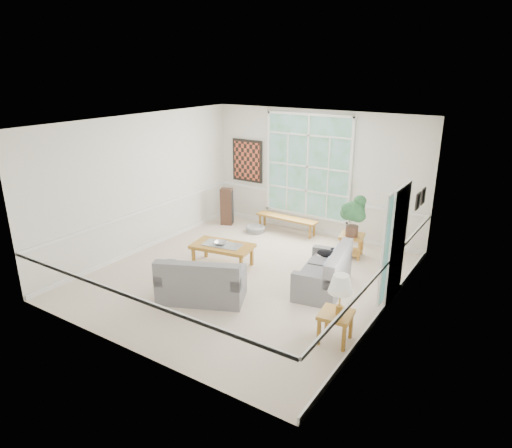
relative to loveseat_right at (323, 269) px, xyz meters
The scene contains 24 objects.
floor 1.58m from the loveseat_right, 167.95° to the right, with size 5.50×6.00×0.01m, color beige.
ceiling 3.02m from the loveseat_right, 167.95° to the right, with size 5.50×6.00×0.02m, color white.
wall_back 3.26m from the loveseat_right, 119.20° to the left, with size 5.50×0.02×3.00m, color silver.
wall_front 3.80m from the loveseat_right, 114.29° to the right, with size 5.50×0.02×3.00m, color silver.
wall_left 4.40m from the loveseat_right, behind, with size 0.02×6.00×3.00m, color silver.
wall_right 1.70m from the loveseat_right, 14.33° to the right, with size 0.02×6.00×3.00m, color silver.
window_back 3.38m from the loveseat_right, 122.75° to the left, with size 2.30×0.08×2.40m, color white.
entry_door 1.40m from the loveseat_right, 13.01° to the left, with size 0.08×0.90×2.10m, color white.
door_sidelight 1.47m from the loveseat_right, 16.10° to the right, with size 0.08×0.26×1.90m, color white.
wall_art 4.50m from the loveseat_right, 142.66° to the left, with size 0.90×0.06×1.10m, color maroon.
wall_frame_near 2.20m from the loveseat_right, 49.72° to the left, with size 0.04×0.26×0.32m, color black.
wall_frame_far 2.48m from the loveseat_right, 56.49° to the left, with size 0.04×0.26×0.32m, color black.
loveseat_right is the anchor object (origin of this frame).
loveseat_front 2.24m from the loveseat_right, 137.06° to the right, with size 1.50×0.77×0.81m, color slate.
coffee_table 2.20m from the loveseat_right, behind, with size 1.25×0.68×0.46m, color #996721.
pewter_bowl 2.23m from the loveseat_right, behind, with size 0.32×0.32×0.08m, color #A2A2A7.
window_bench 3.13m from the loveseat_right, 131.67° to the left, with size 1.62×0.32×0.38m, color #996721.
end_table 1.75m from the loveseat_right, 94.17° to the left, with size 0.50×0.50×0.50m, color #996721.
houseplant 1.76m from the loveseat_right, 93.93° to the left, with size 0.53×0.53×0.91m, color #265831, non-canonical shape.
side_table 1.74m from the loveseat_right, 58.82° to the right, with size 0.48×0.48×0.49m, color #996721.
table_lamp 1.81m from the loveseat_right, 57.69° to the right, with size 0.37×0.37×0.64m, color white, non-canonical shape.
pet_bed 3.34m from the loveseat_right, 145.01° to the left, with size 0.49×0.49×0.14m, color gray.
floor_speaker 4.17m from the loveseat_right, 151.49° to the left, with size 0.30×0.24×0.96m, color #41291D.
cat 0.54m from the loveseat_right, 109.16° to the left, with size 0.37×0.26×0.17m, color black.
Camera 1 is at (4.62, -6.80, 3.96)m, focal length 32.00 mm.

